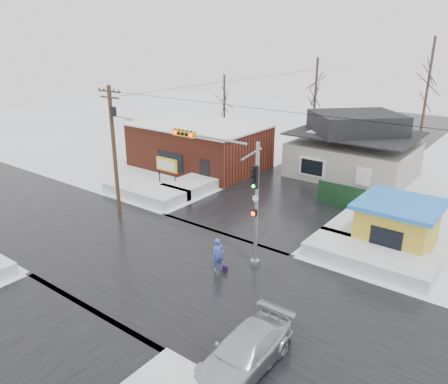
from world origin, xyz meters
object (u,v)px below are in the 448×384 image
Objects in this scene: pedestrian at (218,255)px; car at (245,352)px; traffic_signal at (232,183)px; marquee_sign at (167,166)px; kiosk at (397,224)px; utility_pole at (114,143)px.

pedestrian is 0.37× the size of car.
traffic_signal reaches higher than marquee_sign.
kiosk is (18.50, 0.50, -0.46)m from marquee_sign.
traffic_signal is 13.42m from marquee_sign.
utility_pole is at bearing -79.87° from marquee_sign.
traffic_signal is 10.39m from utility_pole.
pedestrian is at bearing 134.80° from car.
marquee_sign is 14.34m from pedestrian.
kiosk reaches higher than car.
traffic_signal is 0.78× the size of utility_pole.
marquee_sign is at bearing 150.28° from traffic_signal.
traffic_signal is 10.43m from kiosk.
kiosk is 0.91× the size of car.
kiosk is 11.02m from pedestrian.
car is at bearing -111.82° from pedestrian.
car is at bearing -95.85° from kiosk.
traffic_signal is 9.67m from car.
utility_pole is 18.17m from car.
kiosk is 13.99m from car.
marquee_sign is (-1.07, 5.99, -3.19)m from utility_pole.
traffic_signal is 2.75× the size of marquee_sign.
pedestrian is (-6.77, -8.68, -0.53)m from kiosk.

